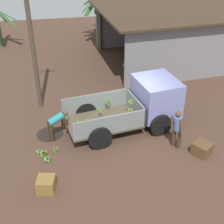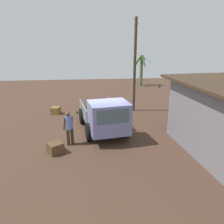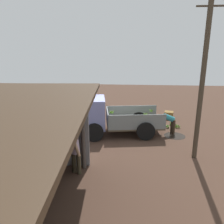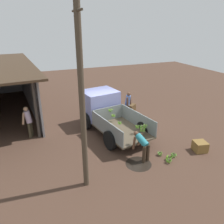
{
  "view_description": "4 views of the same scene",
  "coord_description": "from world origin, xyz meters",
  "px_view_note": "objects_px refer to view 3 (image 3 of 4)",
  "views": [
    {
      "loc": [
        -2.87,
        -10.57,
        7.47
      ],
      "look_at": [
        -0.85,
        -0.31,
        1.03
      ],
      "focal_mm": 50.0,
      "sensor_mm": 36.0,
      "label": 1
    },
    {
      "loc": [
        11.19,
        -0.66,
        4.75
      ],
      "look_at": [
        0.52,
        0.49,
        1.29
      ],
      "focal_mm": 35.0,
      "sensor_mm": 36.0,
      "label": 2
    },
    {
      "loc": [
        -1.01,
        11.14,
        4.31
      ],
      "look_at": [
        -0.03,
        0.04,
        1.2
      ],
      "focal_mm": 35.0,
      "sensor_mm": 36.0,
      "label": 3
    },
    {
      "loc": [
        -10.07,
        4.11,
        5.52
      ],
      "look_at": [
        -1.04,
        0.39,
        1.54
      ],
      "focal_mm": 35.0,
      "sensor_mm": 36.0,
      "label": 4
    }
  ],
  "objects_px": {
    "wooden_crate_1": "(81,116)",
    "utility_pole": "(202,81)",
    "banana_bunch_on_ground_2": "(175,125)",
    "banana_bunch_on_ground_1": "(178,126)",
    "cargo_truck": "(98,115)",
    "banana_bunch_on_ground_3": "(172,124)",
    "banana_bunch_on_ground_0": "(167,126)",
    "person_bystander_near_shed": "(75,150)",
    "wooden_crate_0": "(169,115)",
    "person_foreground_visitor": "(92,109)",
    "person_worker_loading": "(169,121)"
  },
  "relations": [
    {
      "from": "wooden_crate_1",
      "to": "utility_pole",
      "type": "bearing_deg",
      "value": 141.14
    },
    {
      "from": "wooden_crate_1",
      "to": "banana_bunch_on_ground_2",
      "type": "bearing_deg",
      "value": 169.96
    },
    {
      "from": "banana_bunch_on_ground_1",
      "to": "banana_bunch_on_ground_2",
      "type": "xyz_separation_m",
      "value": [
        0.15,
        -0.13,
        0.0
      ]
    },
    {
      "from": "cargo_truck",
      "to": "banana_bunch_on_ground_3",
      "type": "relative_size",
      "value": 19.4
    },
    {
      "from": "banana_bunch_on_ground_0",
      "to": "banana_bunch_on_ground_1",
      "type": "xyz_separation_m",
      "value": [
        -0.62,
        -0.02,
        0.01
      ]
    },
    {
      "from": "cargo_truck",
      "to": "person_bystander_near_shed",
      "type": "bearing_deg",
      "value": 77.47
    },
    {
      "from": "banana_bunch_on_ground_0",
      "to": "wooden_crate_1",
      "type": "distance_m",
      "value": 5.48
    },
    {
      "from": "cargo_truck",
      "to": "wooden_crate_0",
      "type": "relative_size",
      "value": 8.63
    },
    {
      "from": "banana_bunch_on_ground_0",
      "to": "banana_bunch_on_ground_3",
      "type": "height_order",
      "value": "banana_bunch_on_ground_0"
    },
    {
      "from": "person_bystander_near_shed",
      "to": "wooden_crate_1",
      "type": "distance_m",
      "value": 6.6
    },
    {
      "from": "person_foreground_visitor",
      "to": "wooden_crate_0",
      "type": "relative_size",
      "value": 2.91
    },
    {
      "from": "banana_bunch_on_ground_1",
      "to": "banana_bunch_on_ground_3",
      "type": "xyz_separation_m",
      "value": [
        0.3,
        -0.49,
        -0.02
      ]
    },
    {
      "from": "banana_bunch_on_ground_0",
      "to": "wooden_crate_0",
      "type": "bearing_deg",
      "value": -100.95
    },
    {
      "from": "person_foreground_visitor",
      "to": "banana_bunch_on_ground_1",
      "type": "height_order",
      "value": "person_foreground_visitor"
    },
    {
      "from": "cargo_truck",
      "to": "banana_bunch_on_ground_0",
      "type": "height_order",
      "value": "cargo_truck"
    },
    {
      "from": "cargo_truck",
      "to": "utility_pole",
      "type": "relative_size",
      "value": 0.77
    },
    {
      "from": "cargo_truck",
      "to": "banana_bunch_on_ground_0",
      "type": "bearing_deg",
      "value": -170.92
    },
    {
      "from": "banana_bunch_on_ground_0",
      "to": "banana_bunch_on_ground_2",
      "type": "bearing_deg",
      "value": -161.9
    },
    {
      "from": "person_foreground_visitor",
      "to": "banana_bunch_on_ground_0",
      "type": "bearing_deg",
      "value": -44.6
    },
    {
      "from": "banana_bunch_on_ground_1",
      "to": "wooden_crate_1",
      "type": "distance_m",
      "value": 6.08
    },
    {
      "from": "wooden_crate_1",
      "to": "cargo_truck",
      "type": "bearing_deg",
      "value": 121.65
    },
    {
      "from": "utility_pole",
      "to": "banana_bunch_on_ground_2",
      "type": "distance_m",
      "value": 4.84
    },
    {
      "from": "cargo_truck",
      "to": "banana_bunch_on_ground_3",
      "type": "bearing_deg",
      "value": -166.05
    },
    {
      "from": "person_worker_loading",
      "to": "person_bystander_near_shed",
      "type": "bearing_deg",
      "value": 33.47
    },
    {
      "from": "person_worker_loading",
      "to": "banana_bunch_on_ground_3",
      "type": "bearing_deg",
      "value": -121.5
    },
    {
      "from": "banana_bunch_on_ground_1",
      "to": "cargo_truck",
      "type": "bearing_deg",
      "value": 15.96
    },
    {
      "from": "cargo_truck",
      "to": "banana_bunch_on_ground_3",
      "type": "distance_m",
      "value": 4.62
    },
    {
      "from": "person_foreground_visitor",
      "to": "banana_bunch_on_ground_0",
      "type": "height_order",
      "value": "person_foreground_visitor"
    },
    {
      "from": "utility_pole",
      "to": "person_worker_loading",
      "type": "bearing_deg",
      "value": -76.05
    },
    {
      "from": "banana_bunch_on_ground_3",
      "to": "wooden_crate_1",
      "type": "distance_m",
      "value": 5.71
    },
    {
      "from": "person_foreground_visitor",
      "to": "banana_bunch_on_ground_2",
      "type": "xyz_separation_m",
      "value": [
        -4.99,
        0.44,
        -0.78
      ]
    },
    {
      "from": "person_bystander_near_shed",
      "to": "banana_bunch_on_ground_3",
      "type": "height_order",
      "value": "person_bystander_near_shed"
    },
    {
      "from": "person_bystander_near_shed",
      "to": "banana_bunch_on_ground_0",
      "type": "bearing_deg",
      "value": 168.32
    },
    {
      "from": "banana_bunch_on_ground_1",
      "to": "wooden_crate_0",
      "type": "distance_m",
      "value": 1.92
    },
    {
      "from": "person_bystander_near_shed",
      "to": "cargo_truck",
      "type": "bearing_deg",
      "value": -157.34
    },
    {
      "from": "person_bystander_near_shed",
      "to": "utility_pole",
      "type": "bearing_deg",
      "value": 136.11
    },
    {
      "from": "person_worker_loading",
      "to": "banana_bunch_on_ground_0",
      "type": "relative_size",
      "value": 4.93
    },
    {
      "from": "person_bystander_near_shed",
      "to": "banana_bunch_on_ground_2",
      "type": "xyz_separation_m",
      "value": [
        -4.56,
        -5.41,
        -0.8
      ]
    },
    {
      "from": "banana_bunch_on_ground_3",
      "to": "banana_bunch_on_ground_2",
      "type": "bearing_deg",
      "value": 111.91
    },
    {
      "from": "banana_bunch_on_ground_2",
      "to": "wooden_crate_0",
      "type": "xyz_separation_m",
      "value": [
        0.09,
        -1.78,
        0.11
      ]
    },
    {
      "from": "person_bystander_near_shed",
      "to": "wooden_crate_1",
      "type": "bearing_deg",
      "value": -142.78
    },
    {
      "from": "cargo_truck",
      "to": "wooden_crate_1",
      "type": "height_order",
      "value": "cargo_truck"
    },
    {
      "from": "person_bystander_near_shed",
      "to": "banana_bunch_on_ground_3",
      "type": "distance_m",
      "value": 7.31
    },
    {
      "from": "person_bystander_near_shed",
      "to": "banana_bunch_on_ground_3",
      "type": "relative_size",
      "value": 6.67
    },
    {
      "from": "cargo_truck",
      "to": "banana_bunch_on_ground_0",
      "type": "distance_m",
      "value": 4.15
    },
    {
      "from": "banana_bunch_on_ground_2",
      "to": "person_bystander_near_shed",
      "type": "bearing_deg",
      "value": 49.9
    },
    {
      "from": "cargo_truck",
      "to": "banana_bunch_on_ground_1",
      "type": "relative_size",
      "value": 19.68
    },
    {
      "from": "banana_bunch_on_ground_1",
      "to": "banana_bunch_on_ground_2",
      "type": "distance_m",
      "value": 0.2
    },
    {
      "from": "utility_pole",
      "to": "person_foreground_visitor",
      "type": "xyz_separation_m",
      "value": [
        5.08,
        -4.17,
        -2.3
      ]
    },
    {
      "from": "utility_pole",
      "to": "banana_bunch_on_ground_2",
      "type": "relative_size",
      "value": 19.74
    }
  ]
}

